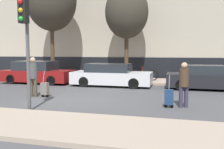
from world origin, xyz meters
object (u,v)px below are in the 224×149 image
at_px(traffic_light, 25,32).
at_px(trolley_right, 169,97).
at_px(trolley_left, 45,89).
at_px(bare_tree_down_street, 51,0).
at_px(parked_bicycle, 145,75).
at_px(pedestrian_left, 33,74).
at_px(bare_tree_near_crossing, 127,12).
at_px(parked_car_1, 111,75).
at_px(pedestrian_right, 184,82).
at_px(parked_car_2, 204,78).
at_px(parked_car_0, 37,73).

bearing_deg(traffic_light, trolley_right, 21.66).
height_order(trolley_left, trolley_right, trolley_right).
bearing_deg(bare_tree_down_street, trolley_left, -65.12).
bearing_deg(trolley_left, parked_bicycle, 60.96).
relative_size(pedestrian_left, bare_tree_near_crossing, 0.28).
bearing_deg(bare_tree_near_crossing, trolley_right, -67.67).
bearing_deg(parked_car_1, parked_bicycle, 54.15).
height_order(pedestrian_right, traffic_light, traffic_light).
height_order(parked_car_1, trolley_left, parked_car_1).
xyz_separation_m(trolley_right, bare_tree_near_crossing, (-3.12, 7.59, 4.29)).
bearing_deg(bare_tree_near_crossing, parked_car_2, -27.93).
relative_size(parked_car_0, parked_bicycle, 2.57).
bearing_deg(parked_car_2, traffic_light, -132.80).
distance_m(parked_car_0, parked_bicycle, 7.08).
distance_m(traffic_light, bare_tree_near_crossing, 9.77).
bearing_deg(pedestrian_left, parked_bicycle, -126.56).
height_order(parked_car_0, bare_tree_down_street, bare_tree_down_street).
bearing_deg(bare_tree_down_street, pedestrian_right, -37.43).
distance_m(pedestrian_left, trolley_left, 0.85).
xyz_separation_m(parked_car_0, trolley_left, (3.03, -4.38, -0.29)).
relative_size(pedestrian_left, trolley_left, 1.51).
bearing_deg(trolley_right, parked_bicycle, 103.77).
xyz_separation_m(parked_car_1, bare_tree_down_street, (-4.86, 2.00, 4.99)).
relative_size(parked_bicycle, bare_tree_near_crossing, 0.28).
xyz_separation_m(parked_car_2, trolley_left, (-7.20, -4.28, -0.24)).
height_order(trolley_left, pedestrian_right, pedestrian_right).
relative_size(parked_car_0, parked_car_2, 1.12).
relative_size(parked_car_2, bare_tree_near_crossing, 0.64).
bearing_deg(parked_car_2, bare_tree_down_street, 168.95).
height_order(parked_car_2, pedestrian_right, pedestrian_right).
relative_size(traffic_light, bare_tree_near_crossing, 0.59).
height_order(trolley_right, bare_tree_down_street, bare_tree_down_street).
bearing_deg(traffic_light, trolley_left, 107.60).
distance_m(traffic_light, parked_bicycle, 9.92).
bearing_deg(traffic_light, bare_tree_near_crossing, 80.72).
bearing_deg(parked_car_2, pedestrian_left, -150.89).
xyz_separation_m(parked_car_0, pedestrian_left, (2.48, -4.42, 0.36)).
distance_m(pedestrian_right, trolley_right, 0.78).
bearing_deg(traffic_light, bare_tree_down_street, 112.81).
distance_m(parked_car_0, bare_tree_down_street, 5.30).
height_order(pedestrian_left, trolley_right, pedestrian_left).
bearing_deg(trolley_left, parked_car_2, 30.70).
xyz_separation_m(parked_car_0, pedestrian_right, (9.03, -4.94, 0.27)).
height_order(parked_car_0, trolley_left, parked_car_0).
bearing_deg(bare_tree_near_crossing, trolley_left, -109.12).
bearing_deg(bare_tree_down_street, traffic_light, -67.19).
relative_size(parked_car_0, bare_tree_near_crossing, 0.71).
bearing_deg(pedestrian_left, parked_car_1, -124.52).
xyz_separation_m(parked_bicycle, bare_tree_near_crossing, (-1.31, 0.21, 4.19)).
distance_m(pedestrian_left, trolley_right, 6.11).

